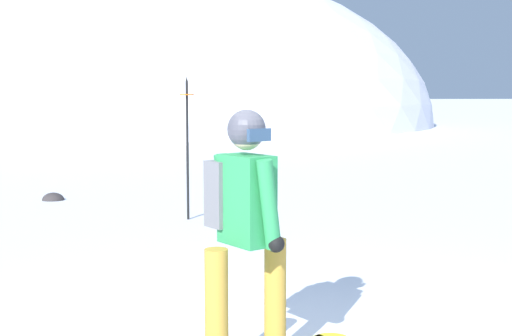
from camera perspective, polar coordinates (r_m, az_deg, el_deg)
ridge_peak_main at (r=38.34m, az=-8.50°, el=3.64°), size 30.39×27.35×16.99m
snowboarder_main at (r=4.46m, az=-1.01°, el=-5.35°), size 1.58×1.15×1.71m
piste_marker_near at (r=9.72m, az=-5.75°, el=2.46°), size 0.20×0.20×2.04m
rock_small at (r=12.02m, az=-16.57°, el=-2.59°), size 0.37×0.31×0.26m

